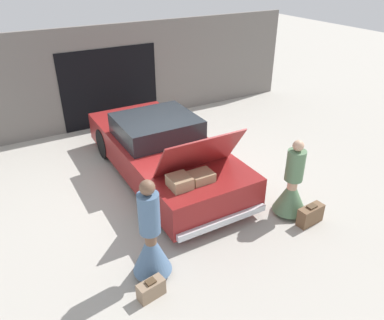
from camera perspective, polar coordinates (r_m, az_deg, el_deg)
ground_plane at (r=8.60m, az=-4.31°, el=-2.14°), size 40.00×40.00×0.00m
garage_wall_back at (r=11.02m, az=-12.59°, el=12.26°), size 12.00×0.14×2.80m
car at (r=8.32m, az=-4.52°, el=1.41°), size 1.97×4.84×1.68m
person_left at (r=5.79m, az=-6.27°, el=-12.45°), size 0.61×0.61×1.72m
person_right at (r=7.30m, az=14.96°, el=-4.26°), size 0.64×0.64×1.56m
suitcase_beside_left_person at (r=5.79m, az=-6.24°, el=-18.98°), size 0.43×0.25×0.31m
suitcase_beside_right_person at (r=7.34m, az=17.59°, el=-7.98°), size 0.54×0.25×0.39m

